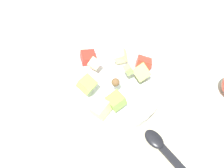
# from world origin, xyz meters

# --- Properties ---
(ground_plane) EXTENTS (2.40, 2.40, 0.00)m
(ground_plane) POSITION_xyz_m (0.00, 0.00, 0.00)
(ground_plane) COLOR silver
(placemat) EXTENTS (0.48, 0.30, 0.01)m
(placemat) POSITION_xyz_m (0.00, 0.00, 0.00)
(placemat) COLOR #BCB299
(placemat) RESTS_ON ground_plane
(salad_bowl) EXTENTS (0.27, 0.27, 0.11)m
(salad_bowl) POSITION_xyz_m (0.01, -0.01, 0.04)
(salad_bowl) COLOR white
(salad_bowl) RESTS_ON placemat
(serving_spoon) EXTENTS (0.21, 0.04, 0.01)m
(serving_spoon) POSITION_xyz_m (-0.20, -0.00, 0.01)
(serving_spoon) COLOR black
(serving_spoon) RESTS_ON placemat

